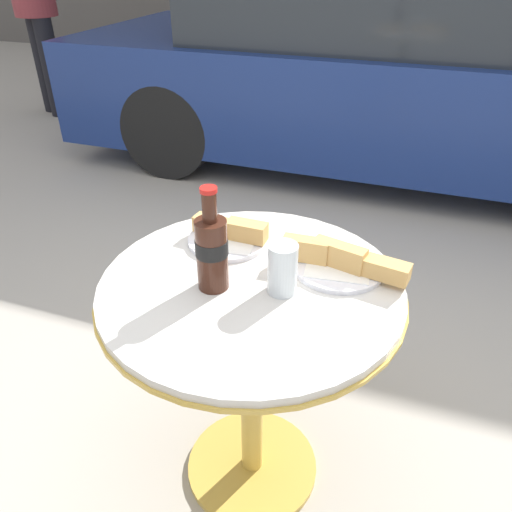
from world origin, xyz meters
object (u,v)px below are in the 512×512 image
object	(u,v)px
cola_bottle_left	(212,250)
lunch_plate_near	(230,235)
bistro_table	(251,332)
drinking_glass	(282,271)
parked_car	(382,72)
lunch_plate_far	(341,261)

from	to	relation	value
cola_bottle_left	lunch_plate_near	size ratio (longest dim) A/B	1.17
bistro_table	drinking_glass	distance (m)	0.22
lunch_plate_near	cola_bottle_left	bearing A→B (deg)	-78.61
parked_car	lunch_plate_near	bearing A→B (deg)	-91.77
bistro_table	drinking_glass	size ratio (longest dim) A/B	5.99
cola_bottle_left	lunch_plate_near	distance (m)	0.22
lunch_plate_far	lunch_plate_near	bearing A→B (deg)	173.04
bistro_table	cola_bottle_left	bearing A→B (deg)	-150.18
cola_bottle_left	parked_car	bearing A→B (deg)	89.19
drinking_glass	lunch_plate_far	bearing A→B (deg)	49.75
bistro_table	lunch_plate_near	size ratio (longest dim) A/B	3.41
parked_car	bistro_table	bearing A→B (deg)	-89.22
lunch_plate_near	parked_car	xyz separation A→B (m)	(0.08, 2.53, -0.11)
cola_bottle_left	lunch_plate_far	size ratio (longest dim) A/B	0.80
bistro_table	cola_bottle_left	size ratio (longest dim) A/B	2.92
lunch_plate_far	cola_bottle_left	bearing A→B (deg)	-148.26
cola_bottle_left	drinking_glass	xyz separation A→B (m)	(0.15, 0.03, -0.04)
bistro_table	lunch_plate_near	distance (m)	0.26
lunch_plate_far	parked_car	bearing A→B (deg)	94.93
drinking_glass	lunch_plate_far	world-z (taller)	drinking_glass
lunch_plate_near	lunch_plate_far	distance (m)	0.30
bistro_table	lunch_plate_far	distance (m)	0.28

